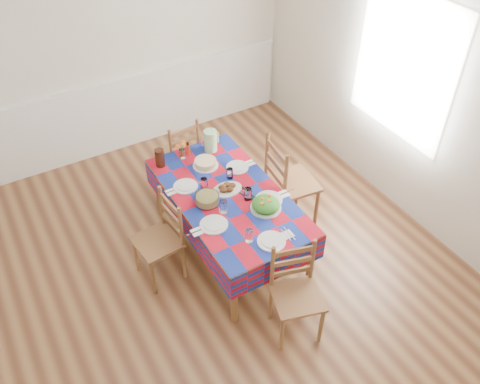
# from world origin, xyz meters

# --- Properties ---
(room) EXTENTS (4.58, 5.08, 2.78)m
(room) POSITION_xyz_m (0.00, 0.00, 1.35)
(room) COLOR brown
(room) RESTS_ON ground
(wainscot) EXTENTS (4.41, 0.06, 0.92)m
(wainscot) POSITION_xyz_m (0.00, 2.48, 0.49)
(wainscot) COLOR white
(wainscot) RESTS_ON room
(window_right) EXTENTS (0.00, 1.40, 1.40)m
(window_right) POSITION_xyz_m (2.23, 0.30, 1.50)
(window_right) COLOR white
(window_right) RESTS_ON room
(dining_table) EXTENTS (0.93, 1.72, 0.67)m
(dining_table) POSITION_xyz_m (0.39, 0.37, 0.60)
(dining_table) COLOR brown
(dining_table) RESTS_ON room
(setting_near_head) EXTENTS (0.39, 0.26, 0.11)m
(setting_near_head) POSITION_xyz_m (0.36, -0.28, 0.70)
(setting_near_head) COLOR silver
(setting_near_head) RESTS_ON dining_table
(setting_left_near) EXTENTS (0.44, 0.26, 0.12)m
(setting_left_near) POSITION_xyz_m (0.14, 0.13, 0.70)
(setting_left_near) COLOR silver
(setting_left_near) RESTS_ON dining_table
(setting_left_far) EXTENTS (0.42, 0.25, 0.11)m
(setting_left_far) POSITION_xyz_m (0.15, 0.63, 0.69)
(setting_left_far) COLOR silver
(setting_left_far) RESTS_ON dining_table
(setting_right_near) EXTENTS (0.46, 0.27, 0.12)m
(setting_right_near) POSITION_xyz_m (0.62, 0.16, 0.70)
(setting_right_near) COLOR silver
(setting_right_near) RESTS_ON dining_table
(setting_right_far) EXTENTS (0.41, 0.23, 0.10)m
(setting_right_far) POSITION_xyz_m (0.62, 0.64, 0.69)
(setting_right_far) COLOR silver
(setting_right_far) RESTS_ON dining_table
(meat_platter) EXTENTS (0.29, 0.20, 0.06)m
(meat_platter) POSITION_xyz_m (0.41, 0.43, 0.69)
(meat_platter) COLOR silver
(meat_platter) RESTS_ON dining_table
(salad_platter) EXTENTS (0.28, 0.28, 0.12)m
(salad_platter) POSITION_xyz_m (0.59, 0.04, 0.72)
(salad_platter) COLOR silver
(salad_platter) RESTS_ON dining_table
(pasta_bowl) EXTENTS (0.22, 0.22, 0.08)m
(pasta_bowl) POSITION_xyz_m (0.18, 0.37, 0.71)
(pasta_bowl) COLOR white
(pasta_bowl) RESTS_ON dining_table
(cake) EXTENTS (0.25, 0.25, 0.07)m
(cake) POSITION_xyz_m (0.41, 0.85, 0.70)
(cake) COLOR silver
(cake) RESTS_ON dining_table
(serving_utensils) EXTENTS (0.13, 0.28, 0.01)m
(serving_utensils) POSITION_xyz_m (0.55, 0.26, 0.67)
(serving_utensils) COLOR black
(serving_utensils) RESTS_ON dining_table
(flower_vase) EXTENTS (0.12, 0.10, 0.19)m
(flower_vase) POSITION_xyz_m (0.27, 1.08, 0.75)
(flower_vase) COLOR white
(flower_vase) RESTS_ON dining_table
(hot_sauce) EXTENTS (0.03, 0.03, 0.14)m
(hot_sauce) POSITION_xyz_m (0.35, 1.11, 0.74)
(hot_sauce) COLOR red
(hot_sauce) RESTS_ON dining_table
(green_pitcher) EXTENTS (0.13, 0.13, 0.23)m
(green_pitcher) POSITION_xyz_m (0.57, 1.06, 0.78)
(green_pitcher) COLOR #B0D999
(green_pitcher) RESTS_ON dining_table
(tea_pitcher) EXTENTS (0.09, 0.09, 0.18)m
(tea_pitcher) POSITION_xyz_m (0.04, 1.08, 0.76)
(tea_pitcher) COLOR black
(tea_pitcher) RESTS_ON dining_table
(name_card) EXTENTS (0.07, 0.02, 0.02)m
(name_card) POSITION_xyz_m (0.37, -0.44, 0.68)
(name_card) COLOR silver
(name_card) RESTS_ON dining_table
(chair_near) EXTENTS (0.48, 0.46, 0.88)m
(chair_near) POSITION_xyz_m (0.40, -0.71, 0.43)
(chair_near) COLOR brown
(chair_near) RESTS_ON room
(chair_far) EXTENTS (0.43, 0.41, 0.87)m
(chair_far) POSITION_xyz_m (0.40, 1.46, 0.43)
(chair_far) COLOR brown
(chair_far) RESTS_ON room
(chair_left) EXTENTS (0.40, 0.42, 0.88)m
(chair_left) POSITION_xyz_m (-0.29, 0.38, 0.43)
(chair_left) COLOR brown
(chair_left) RESTS_ON room
(chair_right) EXTENTS (0.48, 0.50, 1.03)m
(chair_right) POSITION_xyz_m (1.07, 0.38, 0.51)
(chair_right) COLOR brown
(chair_right) RESTS_ON room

